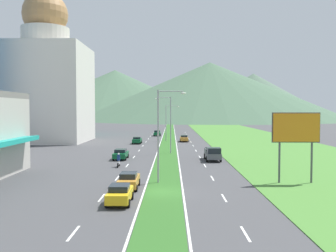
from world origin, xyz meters
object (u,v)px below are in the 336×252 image
object	(u,v)px
car_0	(120,194)
car_3	(157,133)
street_lamp_mid	(169,121)
car_2	(121,154)
car_4	(129,180)
street_lamp_far	(168,120)
car_1	(137,140)
billboard_roadside	(296,131)
pickup_truck_0	(213,154)
street_lamp_near	(161,130)
motorcycle_rider	(119,161)
car_5	(184,138)

from	to	relation	value
car_0	car_3	size ratio (longest dim) A/B	0.97
street_lamp_mid	car_2	world-z (taller)	street_lamp_mid
street_lamp_mid	car_4	size ratio (longest dim) A/B	2.14
street_lamp_far	car_1	world-z (taller)	street_lamp_far
billboard_roadside	pickup_truck_0	world-z (taller)	billboard_roadside
car_1	pickup_truck_0	size ratio (longest dim) A/B	0.83
street_lamp_near	car_1	bearing A→B (deg)	98.44
pickup_truck_0	motorcycle_rider	bearing A→B (deg)	-64.51
car_5	motorcycle_rider	world-z (taller)	motorcycle_rider
car_1	car_3	xyz separation A→B (m)	(3.42, 23.71, 0.03)
car_0	pickup_truck_0	world-z (taller)	pickup_truck_0
car_1	car_3	size ratio (longest dim) A/B	1.06
billboard_roadside	pickup_truck_0	size ratio (longest dim) A/B	1.31
street_lamp_near	street_lamp_far	world-z (taller)	street_lamp_near
car_2	pickup_truck_0	xyz separation A→B (m)	(13.47, -1.50, 0.21)
car_5	billboard_roadside	bearing A→B (deg)	11.03
billboard_roadside	car_4	size ratio (longest dim) A/B	1.60
street_lamp_far	car_2	bearing A→B (deg)	-101.60
car_1	car_2	bearing A→B (deg)	179.81
billboard_roadside	street_lamp_mid	bearing A→B (deg)	116.88
street_lamp_far	car_0	bearing A→B (deg)	-93.06
car_1	billboard_roadside	bearing A→B (deg)	-155.48
street_lamp_mid	car_2	distance (m)	11.09
car_3	car_4	xyz separation A→B (m)	(0.05, -69.67, -0.02)
street_lamp_near	car_3	size ratio (longest dim) A/B	2.22
street_lamp_mid	car_4	bearing A→B (deg)	-97.29
street_lamp_mid	street_lamp_far	size ratio (longest dim) A/B	1.13
billboard_roadside	car_1	xyz separation A→B (m)	(-19.79, 43.38, -4.47)
billboard_roadside	car_5	bearing A→B (deg)	101.03
street_lamp_mid	car_5	xyz separation A→B (m)	(3.30, 23.36, -4.66)
street_lamp_near	car_1	distance (m)	44.03
street_lamp_near	street_lamp_mid	xyz separation A→B (m)	(0.60, 25.12, 0.07)
car_5	pickup_truck_0	bearing A→B (deg)	5.46
street_lamp_near	car_0	bearing A→B (deg)	-110.13
car_1	pickup_truck_0	world-z (taller)	pickup_truck_0
street_lamp_near	car_3	world-z (taller)	street_lamp_near
car_3	street_lamp_far	bearing A→B (deg)	-169.49
car_0	pickup_truck_0	xyz separation A→B (m)	(9.98, 24.71, 0.21)
car_5	motorcycle_rider	xyz separation A→B (m)	(-9.65, -38.06, -0.01)
street_lamp_mid	car_1	size ratio (longest dim) A/B	2.12
car_0	pickup_truck_0	distance (m)	26.65
car_0	car_4	bearing A→B (deg)	-0.65
car_1	car_2	world-z (taller)	car_2
street_lamp_far	car_3	size ratio (longest dim) A/B	1.99
motorcycle_rider	street_lamp_far	bearing A→B (deg)	-8.37
street_lamp_far	car_2	size ratio (longest dim) A/B	1.74
street_lamp_near	motorcycle_rider	xyz separation A→B (m)	(-5.75, 10.42, -4.60)
car_1	street_lamp_far	bearing A→B (deg)	-43.38
street_lamp_mid	motorcycle_rider	xyz separation A→B (m)	(-6.35, -14.71, -4.67)
pickup_truck_0	car_0	bearing A→B (deg)	-21.99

